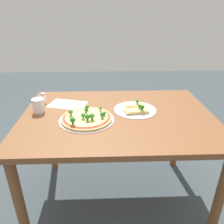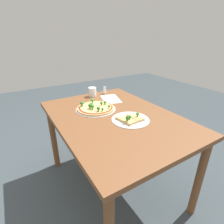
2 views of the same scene
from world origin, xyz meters
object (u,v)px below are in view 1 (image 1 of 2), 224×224
at_px(pizza_tray_slice, 136,109).
at_px(condiment_shaker, 44,98).
at_px(dining_table, 117,126).
at_px(drinking_cup, 39,106).
at_px(pizza_tray_whole, 87,118).

distance_m(pizza_tray_slice, condiment_shaker, 0.70).
distance_m(dining_table, pizza_tray_slice, 0.18).
xyz_separation_m(pizza_tray_slice, drinking_cup, (0.68, 0.00, 0.04)).
distance_m(dining_table, condiment_shaker, 0.61).
bearing_deg(pizza_tray_slice, drinking_cup, 0.23).
relative_size(drinking_cup, condiment_shaker, 1.19).
bearing_deg(pizza_tray_whole, pizza_tray_slice, -158.00).
xyz_separation_m(pizza_tray_whole, condiment_shaker, (0.34, -0.29, 0.03)).
relative_size(pizza_tray_slice, condiment_shaker, 3.69).
xyz_separation_m(dining_table, pizza_tray_whole, (0.21, 0.07, 0.11)).
height_order(drinking_cup, condiment_shaker, drinking_cup).
bearing_deg(drinking_cup, condiment_shaker, -88.79).
bearing_deg(dining_table, drinking_cup, -6.39).
xyz_separation_m(pizza_tray_whole, drinking_cup, (0.34, -0.13, 0.03)).
distance_m(pizza_tray_whole, pizza_tray_slice, 0.37).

